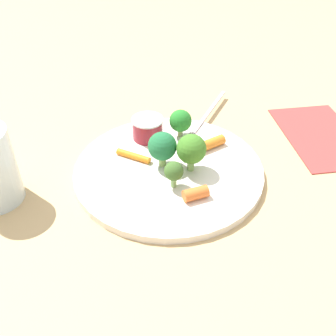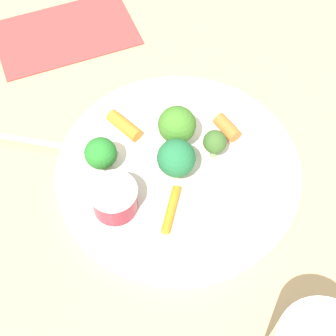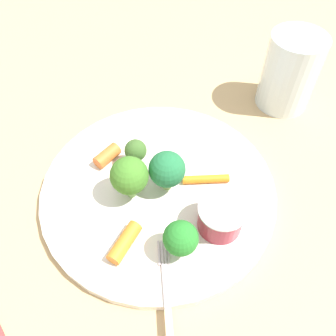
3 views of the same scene
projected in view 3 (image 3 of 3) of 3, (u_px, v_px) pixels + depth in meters
ground_plane at (159, 192)px, 0.45m from camera, size 2.40×2.40×0.00m
plate at (158, 189)px, 0.44m from camera, size 0.29×0.29×0.01m
sauce_cup at (221, 217)px, 0.39m from camera, size 0.05×0.05×0.04m
broccoli_floret_0 at (138, 149)px, 0.44m from camera, size 0.03×0.03×0.04m
broccoli_floret_1 at (167, 170)px, 0.41m from camera, size 0.04×0.04×0.06m
broccoli_floret_2 at (129, 176)px, 0.40m from camera, size 0.05×0.05×0.06m
broccoli_floret_3 at (181, 238)px, 0.36m from camera, size 0.04×0.04×0.05m
carrot_stick_0 at (107, 156)px, 0.46m from camera, size 0.02×0.04×0.02m
carrot_stick_1 at (206, 179)px, 0.44m from camera, size 0.04×0.05×0.01m
carrot_stick_2 at (125, 242)px, 0.38m from camera, size 0.03×0.05×0.02m
fork at (170, 331)px, 0.33m from camera, size 0.17×0.12×0.00m
drinking_glass at (290, 72)px, 0.51m from camera, size 0.08×0.08×0.11m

